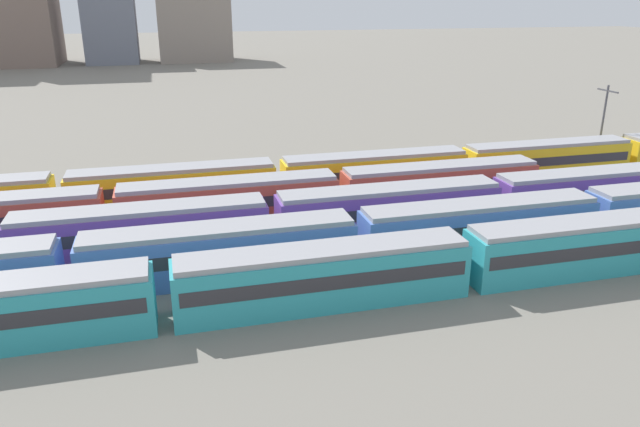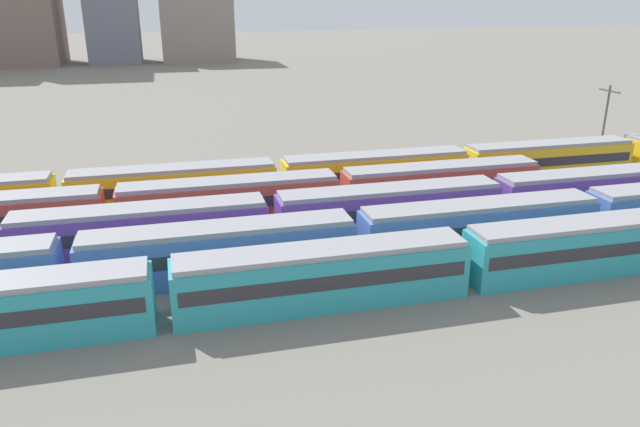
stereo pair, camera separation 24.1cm
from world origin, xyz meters
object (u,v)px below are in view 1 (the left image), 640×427
Objects in this scene: train_track_1 at (589,215)px; train_track_3 at (230,201)px; train_track_0 at (324,276)px; train_track_2 at (272,219)px; train_track_4 at (464,165)px; catenary_pole_1 at (603,121)px.

train_track_1 is 2.02× the size of train_track_3.
train_track_3 is at bearing 103.91° from train_track_0.
train_track_4 is at bearing 25.91° from train_track_2.
train_track_0 is at bearing -167.10° from train_track_1.
train_track_4 is at bearing 12.23° from train_track_3.
catenary_pole_1 is at bearing 31.99° from train_track_0.
train_track_4 is (23.99, 5.20, 0.00)m from train_track_3.
train_track_3 is (-3.86, 15.60, 0.00)m from train_track_0.
train_track_1 is 12.80× the size of catenary_pole_1.
train_track_0 is at bearing -82.98° from train_track_2.
train_track_2 is 5.81m from train_track_3.
train_track_0 is 28.94m from train_track_4.
train_track_3 is 24.55m from train_track_4.
train_track_4 is at bearing 45.94° from train_track_0.
train_track_0 is 6.35× the size of catenary_pole_1.
train_track_2 is 8.50× the size of catenary_pole_1.
train_track_2 is 23.80m from train_track_4.
train_track_0 is 1.00× the size of train_track_3.
train_track_0 is 0.50× the size of train_track_4.
train_track_0 is 0.50× the size of train_track_1.
train_track_4 is 12.80× the size of catenary_pole_1.
train_track_0 is 16.07m from train_track_3.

